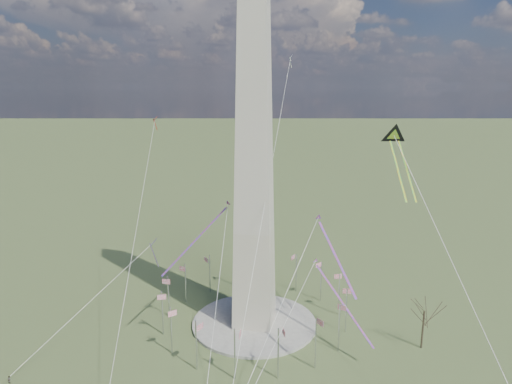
% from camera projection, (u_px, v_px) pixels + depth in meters
% --- Properties ---
extents(ground, '(2000.00, 2000.00, 0.00)m').
position_uv_depth(ground, '(254.00, 324.00, 132.68)').
color(ground, '#49582C').
rests_on(ground, ground).
extents(plaza, '(36.00, 36.00, 0.80)m').
position_uv_depth(plaza, '(254.00, 323.00, 132.59)').
color(plaza, '#ABA99C').
rests_on(plaza, ground).
extents(washington_monument, '(15.56, 15.56, 100.00)m').
position_uv_depth(washington_monument, '(254.00, 161.00, 121.90)').
color(washington_monument, beige).
rests_on(washington_monument, plaza).
extents(flagpole_ring, '(54.40, 54.40, 13.00)m').
position_uv_depth(flagpole_ring, '(254.00, 301.00, 131.05)').
color(flagpole_ring, silver).
rests_on(flagpole_ring, ground).
extents(tree_near, '(9.08, 9.08, 15.89)m').
position_uv_depth(tree_near, '(425.00, 308.00, 118.03)').
color(tree_near, '#493E2C').
rests_on(tree_near, ground).
extents(person_west, '(1.04, 0.94, 1.77)m').
position_uv_depth(person_west, '(9.00, 379.00, 106.09)').
color(person_west, gray).
rests_on(person_west, ground).
extents(kite_delta_black, '(8.02, 20.81, 17.02)m').
position_uv_depth(kite_delta_black, '(395.00, 139.00, 120.17)').
color(kite_delta_black, black).
rests_on(kite_delta_black, ground).
extents(kite_diamond_purple, '(1.81, 3.07, 9.77)m').
position_uv_depth(kite_diamond_purple, '(154.00, 245.00, 138.48)').
color(kite_diamond_purple, navy).
rests_on(kite_diamond_purple, ground).
extents(kite_streamer_left, '(10.63, 18.56, 13.98)m').
position_uv_depth(kite_streamer_left, '(331.00, 245.00, 109.14)').
color(kite_streamer_left, red).
rests_on(kite_streamer_left, ground).
extents(kite_streamer_mid, '(14.39, 19.85, 15.96)m').
position_uv_depth(kite_streamer_mid, '(207.00, 227.00, 122.66)').
color(kite_streamer_mid, red).
rests_on(kite_streamer_mid, ground).
extents(kite_streamer_right, '(16.77, 18.38, 16.15)m').
position_uv_depth(kite_streamer_right, '(334.00, 289.00, 121.19)').
color(kite_streamer_right, red).
rests_on(kite_streamer_right, ground).
extents(kite_small_red, '(1.32, 2.17, 4.98)m').
position_uv_depth(kite_small_red, '(155.00, 120.00, 163.34)').
color(kite_small_red, red).
rests_on(kite_small_red, ground).
extents(kite_small_white, '(1.07, 1.81, 4.31)m').
position_uv_depth(kite_small_white, '(291.00, 58.00, 155.79)').
color(kite_small_white, white).
rests_on(kite_small_white, ground).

